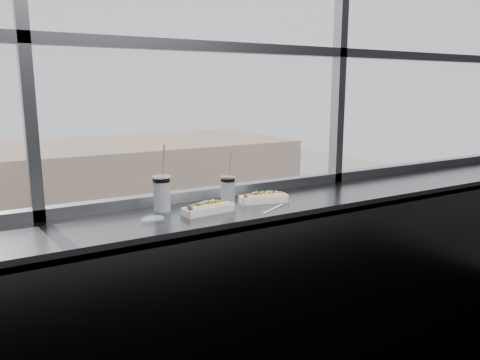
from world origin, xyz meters
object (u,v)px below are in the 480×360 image
hotdog_tray_right (264,198)px  soda_cup_right (228,189)px  car_far_c (185,270)px  pedestrian_c (85,265)px  wrapper (153,219)px  soda_cup_left (162,192)px  loose_straw (273,209)px  car_far_b (12,308)px  hotdog_tray_left (208,208)px  car_near_d (162,349)px  tree_right (180,223)px  car_near_e (333,296)px

hotdog_tray_right → soda_cup_right: 0.23m
car_far_c → pedestrian_c: bearing=57.6°
soda_cup_right → wrapper: (-0.49, -0.09, -0.08)m
soda_cup_left → soda_cup_right: (0.37, -0.07, -0.02)m
loose_straw → car_far_b: (-0.09, 24.44, -11.09)m
hotdog_tray_right → soda_cup_left: (-0.59, 0.12, 0.08)m
hotdog_tray_left → car_near_d: (5.74, 16.33, -11.11)m
car_far_b → car_far_c: bearing=-89.6°
soda_cup_left → wrapper: 0.23m
pedestrian_c → hotdog_tray_left: bearing=170.0°
loose_straw → car_far_b: size_ratio=0.04×
hotdog_tray_right → tree_right: bearing=82.3°
hotdog_tray_left → wrapper: bearing=174.6°
hotdog_tray_right → tree_right: hotdog_tray_right is taller
soda_cup_right → car_far_c: (10.27, 24.23, -11.09)m
tree_right → car_near_e: bearing=-70.8°
hotdog_tray_left → pedestrian_c: 31.17m
soda_cup_right → tree_right: 31.91m
car_far_c → car_near_d: bearing=156.2°
hotdog_tray_right → soda_cup_left: bearing=-177.5°
hotdog_tray_right → tree_right: 31.86m
car_near_e → car_far_b: bearing=65.4°
soda_cup_right → car_near_e: bearing=45.7°
loose_straw → car_near_d: 20.55m
soda_cup_left → car_far_c: size_ratio=0.06×
loose_straw → car_near_e: bearing=17.8°
car_far_c → car_near_d: 9.28m
soda_cup_left → loose_straw: (0.54, -0.29, -0.10)m
loose_straw → hotdog_tray_left: bearing=132.9°
car_far_c → car_near_d: size_ratio=1.08×
car_far_c → car_near_e: size_ratio=0.95×
hotdog_tray_left → tree_right: size_ratio=0.07×
hotdog_tray_left → car_near_e: hotdog_tray_left is taller
hotdog_tray_right → pedestrian_c: bearing=95.1°
hotdog_tray_left → car_far_b: 26.75m
hotdog_tray_right → wrapper: size_ratio=2.72×
loose_straw → car_near_e: size_ratio=0.04×
wrapper → car_near_d: bearing=69.6°
soda_cup_right → pedestrian_c: (4.90, 28.57, -11.19)m
loose_straw → wrapper: bearing=141.0°
loose_straw → wrapper: (-0.66, 0.12, 0.01)m
loose_straw → soda_cup_left: bearing=123.2°
soda_cup_left → car_near_e: bearing=44.9°
car_near_d → loose_straw: bearing=159.0°
wrapper → car_far_c: 28.79m
car_far_c → hotdog_tray_left: bearing=163.4°
soda_cup_right → pedestrian_c: bearing=80.3°
hotdog_tray_right → car_far_c: size_ratio=0.05×
car_far_b → soda_cup_left: bearing=179.4°
soda_cup_right → car_far_b: soda_cup_right is taller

